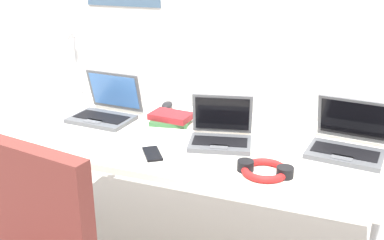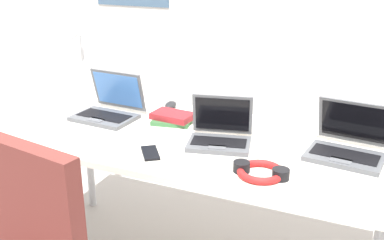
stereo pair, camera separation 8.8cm
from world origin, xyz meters
The scene contains 10 objects.
desk centered at (0.00, 0.00, 0.68)m, with size 1.80×0.80×0.74m.
desk_lamp centered at (-0.80, 0.28, 0.94)m, with size 0.12×0.18×0.40m.
laptop_mid_desk centered at (0.14, -0.02, 0.78)m, with size 0.31×0.27×0.20m.
laptop_center centered at (-0.48, 0.07, 0.79)m, with size 0.31×0.27×0.22m.
laptop_near_mouse centered at (0.66, 0.07, 0.78)m, with size 0.32×0.30×0.21m.
computer_mouse centered at (-0.26, 0.32, 0.76)m, with size 0.06×0.10×0.03m, color black.
cell_phone centered at (-0.08, -0.24, 0.74)m, with size 0.06×0.14×0.01m, color black.
headphones centered at (0.38, -0.24, 0.76)m, with size 0.21×0.18×0.04m.
pill_bottle centered at (0.18, 0.19, 0.78)m, with size 0.04×0.04×0.08m.
book_stack centered at (-0.16, 0.13, 0.76)m, with size 0.21×0.17×0.05m.
Camera 1 is at (0.68, -1.77, 1.53)m, focal length 42.52 mm.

